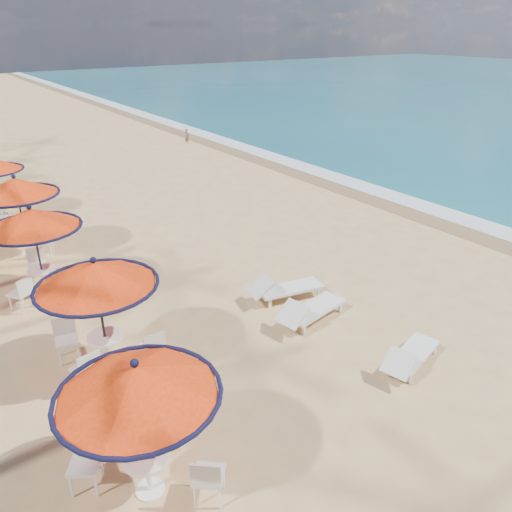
{
  "coord_description": "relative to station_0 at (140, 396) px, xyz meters",
  "views": [
    {
      "loc": [
        -7.06,
        -5.76,
        6.62
      ],
      "look_at": [
        -0.35,
        3.75,
        1.2
      ],
      "focal_mm": 35.0,
      "sensor_mm": 36.0,
      "label": 1
    }
  ],
  "objects": [
    {
      "name": "station_1",
      "position": [
        0.55,
        3.38,
        0.04
      ],
      "size": [
        2.45,
        2.45,
        2.56
      ],
      "color": "black",
      "rests_on": "ground"
    },
    {
      "name": "station_0",
      "position": [
        0.0,
        0.0,
        0.0
      ],
      "size": [
        2.4,
        2.4,
        2.5
      ],
      "color": "black",
      "rests_on": "ground"
    },
    {
      "name": "wetsand_band",
      "position": [
        13.59,
        10.25,
        -1.83
      ],
      "size": [
        1.4,
        140.0,
        0.02
      ],
      "primitive_type": "cube",
      "color": "olive",
      "rests_on": "ground"
    },
    {
      "name": "person",
      "position": [
        12.35,
        21.94,
        -1.36
      ],
      "size": [
        0.33,
        0.4,
        0.93
      ],
      "primitive_type": "imported",
      "rotation": [
        0.0,
        0.0,
        1.96
      ],
      "color": "brown",
      "rests_on": "ground"
    },
    {
      "name": "lounger_mid",
      "position": [
        5.19,
        2.23,
        -1.49
      ],
      "size": [
        2.11,
        0.99,
        0.73
      ],
      "rotation": [
        0.0,
        0.0,
        0.18
      ],
      "color": "white",
      "rests_on": "ground"
    },
    {
      "name": "station_3",
      "position": [
        0.58,
        10.43,
        0.14
      ],
      "size": [
        2.48,
        2.48,
        2.58
      ],
      "color": "black",
      "rests_on": "ground"
    },
    {
      "name": "lounger_near",
      "position": [
        5.73,
        -0.35,
        -1.52
      ],
      "size": [
        1.9,
        1.02,
        0.65
      ],
      "rotation": [
        0.0,
        0.0,
        0.26
      ],
      "color": "white",
      "rests_on": "ground"
    },
    {
      "name": "ground",
      "position": [
        5.19,
        0.25,
        -1.83
      ],
      "size": [
        160.0,
        160.0,
        0.0
      ],
      "primitive_type": "plane",
      "color": "tan",
      "rests_on": "ground"
    },
    {
      "name": "lounger_far",
      "position": [
        5.35,
        3.48,
        -1.49
      ],
      "size": [
        2.1,
        1.04,
        0.72
      ],
      "rotation": [
        0.0,
        0.0,
        -0.21
      ],
      "color": "white",
      "rests_on": "ground"
    },
    {
      "name": "station_2",
      "position": [
        0.3,
        7.4,
        0.03
      ],
      "size": [
        2.43,
        2.45,
        2.54
      ],
      "color": "black",
      "rests_on": "ground"
    },
    {
      "name": "foam_strip",
      "position": [
        14.49,
        10.25,
        -1.83
      ],
      "size": [
        1.2,
        140.0,
        0.04
      ],
      "primitive_type": "cube",
      "color": "white",
      "rests_on": "ground"
    }
  ]
}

